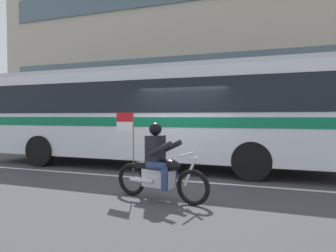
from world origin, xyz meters
name	(u,v)px	position (x,y,z in m)	size (l,w,h in m)	color
ground_plane	(181,176)	(0.00, 0.00, 0.00)	(60.00, 60.00, 0.00)	#3D3D3F
sidewalk_curb	(214,153)	(0.00, 5.10, 0.07)	(28.00, 3.80, 0.15)	gray
lane_center_stripe	(174,180)	(0.00, -0.60, 0.00)	(26.60, 0.14, 0.01)	silver
office_building_facade	(223,33)	(0.00, 7.39, 5.95)	(28.00, 0.89, 11.89)	#B2A893
transit_bus	(154,111)	(-1.31, 1.19, 1.88)	(11.82, 2.73, 3.22)	silver
motorcycle_with_rider	(159,167)	(0.28, -2.44, 0.67)	(2.17, 0.71, 1.78)	black
fire_hydrant	(171,143)	(-1.76, 4.31, 0.52)	(0.22, 0.30, 0.75)	#4C8C3F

